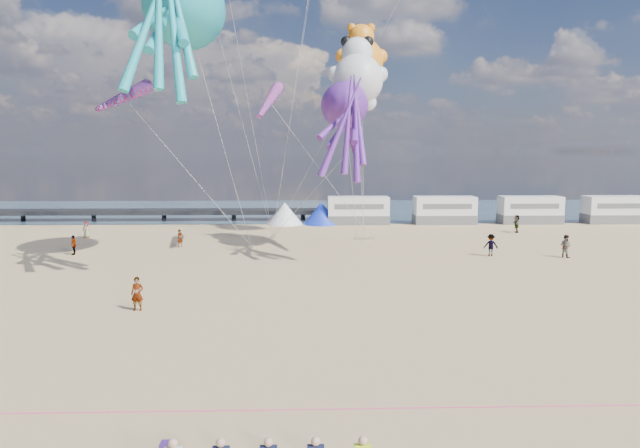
# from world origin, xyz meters

# --- Properties ---
(ground) EXTENTS (120.00, 120.00, 0.00)m
(ground) POSITION_xyz_m (0.00, 0.00, 0.00)
(ground) COLOR tan
(ground) RESTS_ON ground
(water) EXTENTS (120.00, 120.00, 0.00)m
(water) POSITION_xyz_m (0.00, 55.00, 0.02)
(water) COLOR #355166
(water) RESTS_ON ground
(pier) EXTENTS (60.00, 3.00, 0.50)m
(pier) POSITION_xyz_m (-28.00, 44.00, 1.00)
(pier) COLOR black
(pier) RESTS_ON ground
(motorhome_0) EXTENTS (6.60, 2.50, 3.00)m
(motorhome_0) POSITION_xyz_m (6.00, 40.00, 1.50)
(motorhome_0) COLOR silver
(motorhome_0) RESTS_ON ground
(motorhome_1) EXTENTS (6.60, 2.50, 3.00)m
(motorhome_1) POSITION_xyz_m (15.50, 40.00, 1.50)
(motorhome_1) COLOR silver
(motorhome_1) RESTS_ON ground
(motorhome_2) EXTENTS (6.60, 2.50, 3.00)m
(motorhome_2) POSITION_xyz_m (25.00, 40.00, 1.50)
(motorhome_2) COLOR silver
(motorhome_2) RESTS_ON ground
(motorhome_3) EXTENTS (6.60, 2.50, 3.00)m
(motorhome_3) POSITION_xyz_m (34.50, 40.00, 1.50)
(motorhome_3) COLOR silver
(motorhome_3) RESTS_ON ground
(tent_white) EXTENTS (4.00, 4.00, 2.40)m
(tent_white) POSITION_xyz_m (-2.00, 40.00, 1.20)
(tent_white) COLOR white
(tent_white) RESTS_ON ground
(tent_blue) EXTENTS (4.00, 4.00, 2.40)m
(tent_blue) POSITION_xyz_m (2.00, 40.00, 1.20)
(tent_blue) COLOR #1933CC
(tent_blue) RESTS_ON ground
(cooler_purple) EXTENTS (0.40, 0.30, 0.32)m
(cooler_purple) POSITION_xyz_m (-3.57, -7.43, 0.16)
(cooler_purple) COLOR #3C1D6E
(cooler_purple) RESTS_ON ground
(rope_line) EXTENTS (34.00, 0.03, 0.03)m
(rope_line) POSITION_xyz_m (0.00, -5.00, 0.02)
(rope_line) COLOR #F2338C
(rope_line) RESTS_ON ground
(standing_person) EXTENTS (0.64, 0.43, 1.70)m
(standing_person) POSITION_xyz_m (-8.26, 6.28, 0.85)
(standing_person) COLOR tan
(standing_person) RESTS_ON ground
(beachgoer_0) EXTENTS (0.60, 0.45, 1.48)m
(beachgoer_0) POSITION_xyz_m (-19.92, 30.85, 0.74)
(beachgoer_0) COLOR #7F6659
(beachgoer_0) RESTS_ON ground
(beachgoer_1) EXTENTS (0.91, 1.00, 1.71)m
(beachgoer_1) POSITION_xyz_m (19.64, 19.85, 0.86)
(beachgoer_1) COLOR #7F6659
(beachgoer_1) RESTS_ON ground
(beachgoer_2) EXTENTS (0.92, 0.77, 1.69)m
(beachgoer_2) POSITION_xyz_m (14.21, 20.50, 0.84)
(beachgoer_2) COLOR #7F6659
(beachgoer_2) RESTS_ON ground
(beachgoer_3) EXTENTS (0.71, 1.05, 1.51)m
(beachgoer_3) POSITION_xyz_m (-17.64, 22.09, 0.75)
(beachgoer_3) COLOR #7F6659
(beachgoer_3) RESTS_ON ground
(beachgoer_4) EXTENTS (0.57, 1.07, 1.73)m
(beachgoer_4) POSITION_xyz_m (20.88, 32.95, 0.87)
(beachgoer_4) COLOR #7F6659
(beachgoer_4) RESTS_ON ground
(beachgoer_5) EXTENTS (1.25, 1.31, 1.48)m
(beachgoer_5) POSITION_xyz_m (-10.20, 25.40, 0.74)
(beachgoer_5) COLOR #7F6659
(beachgoer_5) RESTS_ON ground
(sandbag_a) EXTENTS (0.50, 0.35, 0.22)m
(sandbag_a) POSITION_xyz_m (-4.29, 24.96, 0.11)
(sandbag_a) COLOR gray
(sandbag_a) RESTS_ON ground
(sandbag_b) EXTENTS (0.50, 0.35, 0.22)m
(sandbag_b) POSITION_xyz_m (4.85, 28.70, 0.11)
(sandbag_b) COLOR gray
(sandbag_b) RESTS_ON ground
(sandbag_c) EXTENTS (0.50, 0.35, 0.22)m
(sandbag_c) POSITION_xyz_m (5.45, 28.65, 0.11)
(sandbag_c) COLOR gray
(sandbag_c) RESTS_ON ground
(sandbag_d) EXTENTS (0.50, 0.35, 0.22)m
(sandbag_d) POSITION_xyz_m (6.13, 29.04, 0.11)
(sandbag_d) COLOR gray
(sandbag_d) RESTS_ON ground
(sandbag_e) EXTENTS (0.50, 0.35, 0.22)m
(sandbag_e) POSITION_xyz_m (-2.77, 29.87, 0.11)
(sandbag_e) COLOR gray
(sandbag_e) RESTS_ON ground
(kite_octopus_teal) EXTENTS (5.19, 10.76, 11.99)m
(kite_octopus_teal) POSITION_xyz_m (-7.85, 18.11, 17.41)
(kite_octopus_teal) COLOR teal
(kite_octopus_purple) EXTENTS (6.76, 9.32, 9.79)m
(kite_octopus_purple) POSITION_xyz_m (3.20, 22.50, 11.37)
(kite_octopus_purple) COLOR #5D248E
(kite_panda) EXTENTS (4.93, 4.65, 6.85)m
(kite_panda) POSITION_xyz_m (4.28, 23.55, 13.39)
(kite_panda) COLOR silver
(kite_teddy_orange) EXTENTS (4.72, 4.44, 6.65)m
(kite_teddy_orange) POSITION_xyz_m (5.17, 29.45, 15.72)
(kite_teddy_orange) COLOR orange
(windsock_left) EXTENTS (3.03, 6.09, 6.06)m
(windsock_left) POSITION_xyz_m (-12.55, 19.58, 11.66)
(windsock_left) COLOR red
(windsock_mid) EXTENTS (2.22, 6.20, 6.13)m
(windsock_mid) POSITION_xyz_m (-2.52, 22.25, 11.65)
(windsock_mid) COLOR red
(windsock_right) EXTENTS (1.07, 5.25, 5.22)m
(windsock_right) POSITION_xyz_m (3.95, 22.17, 8.34)
(windsock_right) COLOR red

